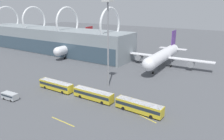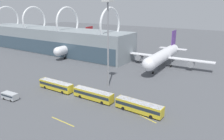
{
  "view_description": "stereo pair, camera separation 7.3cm",
  "coord_description": "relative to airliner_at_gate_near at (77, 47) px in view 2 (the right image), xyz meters",
  "views": [
    {
      "loc": [
        45.3,
        -45.74,
        27.49
      ],
      "look_at": [
        3.2,
        20.02,
        4.0
      ],
      "focal_mm": 35.0,
      "sensor_mm": 36.0,
      "label": 1
    },
    {
      "loc": [
        45.36,
        -45.7,
        27.49
      ],
      "look_at": [
        3.2,
        20.02,
        4.0
      ],
      "focal_mm": 35.0,
      "sensor_mm": 36.0,
      "label": 2
    }
  ],
  "objects": [
    {
      "name": "lane_stripe_2",
      "position": [
        46.0,
        -57.64,
        -4.78
      ],
      "size": [
        7.87,
        0.59,
        0.01
      ],
      "primitive_type": "cube",
      "rotation": [
        0.0,
        0.0,
        -0.04
      ],
      "color": "yellow",
      "rests_on": "ground_plane"
    },
    {
      "name": "floodlight_mast",
      "position": [
        42.08,
        -31.54,
        15.36
      ],
      "size": [
        2.86,
        2.86,
        28.99
      ],
      "color": "gray",
      "rests_on": "ground_plane"
    },
    {
      "name": "lane_stripe_3",
      "position": [
        36.02,
        -38.13,
        -4.78
      ],
      "size": [
        7.06,
        1.05,
        0.01
      ],
      "primitive_type": "cube",
      "rotation": [
        0.0,
        0.0,
        0.11
      ],
      "color": "yellow",
      "rests_on": "ground_plane"
    },
    {
      "name": "ground_plane",
      "position": [
        36.47,
        -45.36,
        -4.78
      ],
      "size": [
        440.0,
        440.0,
        0.0
      ],
      "primitive_type": "plane",
      "color": "#515459"
    },
    {
      "name": "shuttle_bus_0",
      "position": [
        29.37,
        -43.84,
        -3.0
      ],
      "size": [
        13.26,
        2.82,
        3.0
      ],
      "rotation": [
        0.0,
        0.0,
        -0.0
      ],
      "color": "gold",
      "rests_on": "ground_plane"
    },
    {
      "name": "shuttle_bus_2",
      "position": [
        59.58,
        -43.22,
        -3.0
      ],
      "size": [
        13.35,
        3.23,
        3.0
      ],
      "rotation": [
        0.0,
        0.0,
        -0.04
      ],
      "color": "gold",
      "rests_on": "ground_plane"
    },
    {
      "name": "service_van_foreground",
      "position": [
        23.33,
        -56.75,
        -3.52
      ],
      "size": [
        5.37,
        2.48,
        2.12
      ],
      "rotation": [
        0.0,
        0.0,
        0.07
      ],
      "color": "#B2B7BC",
      "rests_on": "ground_plane"
    },
    {
      "name": "airliner_at_gate_far",
      "position": [
        49.28,
        3.06,
        0.51
      ],
      "size": [
        43.54,
        41.07,
        15.12
      ],
      "rotation": [
        0.0,
        0.0,
        -1.53
      ],
      "color": "white",
      "rests_on": "ground_plane"
    },
    {
      "name": "terminal_building",
      "position": [
        -19.73,
        -0.4,
        2.74
      ],
      "size": [
        105.03,
        19.29,
        26.53
      ],
      "color": "gray",
      "rests_on": "ground_plane"
    },
    {
      "name": "airliner_at_gate_near",
      "position": [
        0.0,
        0.0,
        0.0
      ],
      "size": [
        35.95,
        33.5,
        14.94
      ],
      "rotation": [
        0.0,
        0.0,
        -1.52
      ],
      "color": "white",
      "rests_on": "ground_plane"
    },
    {
      "name": "shuttle_bus_1",
      "position": [
        44.48,
        -43.3,
        -3.0
      ],
      "size": [
        13.26,
        2.8,
        3.0
      ],
      "rotation": [
        0.0,
        0.0,
        0.0
      ],
      "color": "gold",
      "rests_on": "ground_plane"
    },
    {
      "name": "lane_stripe_1",
      "position": [
        60.05,
        -44.29,
        -4.78
      ],
      "size": [
        11.19,
        3.41,
        0.01
      ],
      "primitive_type": "cube",
      "rotation": [
        0.0,
        0.0,
        -0.28
      ],
      "color": "yellow",
      "rests_on": "ground_plane"
    }
  ]
}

